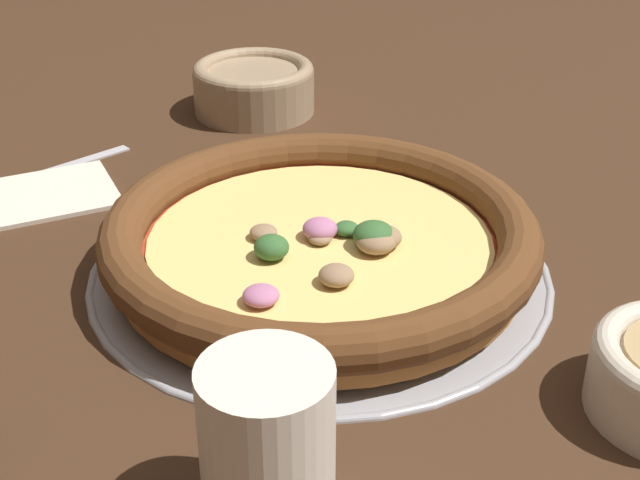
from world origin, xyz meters
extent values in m
plane|color=#3D2616|center=(0.00, 0.00, 0.00)|extent=(3.00, 3.00, 0.00)
cylinder|color=#9E9EA3|center=(0.00, 0.00, 0.00)|extent=(0.35, 0.35, 0.00)
torus|color=#9E9EA3|center=(0.00, 0.00, 0.00)|extent=(0.36, 0.36, 0.01)
cylinder|color=#A86B33|center=(0.00, 0.00, 0.02)|extent=(0.31, 0.31, 0.02)
torus|color=#563319|center=(0.00, 0.00, 0.04)|extent=(0.33, 0.33, 0.03)
cylinder|color=#B7381E|center=(0.00, 0.00, 0.03)|extent=(0.27, 0.27, 0.00)
cylinder|color=#EAC670|center=(0.00, 0.00, 0.03)|extent=(0.26, 0.26, 0.00)
ellipsoid|color=#8E7051|center=(0.05, -0.01, 0.04)|extent=(0.03, 0.03, 0.02)
ellipsoid|color=#33602D|center=(0.04, -0.01, 0.04)|extent=(0.04, 0.04, 0.02)
ellipsoid|color=#8E7051|center=(-0.04, 0.00, 0.03)|extent=(0.03, 0.03, 0.01)
ellipsoid|color=#B26B93|center=(0.00, 0.00, 0.04)|extent=(0.04, 0.04, 0.02)
ellipsoid|color=#33602D|center=(-0.04, -0.03, 0.04)|extent=(0.04, 0.04, 0.02)
ellipsoid|color=#8E7051|center=(0.04, -0.02, 0.04)|extent=(0.04, 0.04, 0.02)
ellipsoid|color=#8E7051|center=(0.01, -0.07, 0.04)|extent=(0.03, 0.03, 0.01)
ellipsoid|color=#8E7051|center=(0.00, -0.01, 0.03)|extent=(0.03, 0.03, 0.01)
ellipsoid|color=#33602D|center=(0.02, 0.01, 0.03)|extent=(0.03, 0.03, 0.01)
ellipsoid|color=#B26B93|center=(-0.04, -0.09, 0.04)|extent=(0.04, 0.04, 0.01)
cylinder|color=#9E8466|center=(-0.07, 0.34, 0.02)|extent=(0.13, 0.13, 0.05)
torus|color=#9E8466|center=(-0.07, 0.34, 0.05)|extent=(0.13, 0.13, 0.02)
cylinder|color=silver|center=(-0.03, -0.25, 0.05)|extent=(0.07, 0.07, 0.10)
cube|color=beige|center=(-0.25, 0.13, 0.00)|extent=(0.16, 0.14, 0.01)
cube|color=#B7B7BC|center=(-0.24, 0.20, 0.00)|extent=(0.10, 0.09, 0.00)
camera|label=1|loc=(-0.01, -0.59, 0.36)|focal=50.00mm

